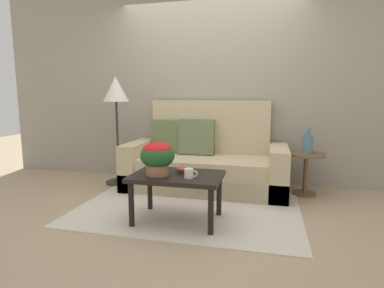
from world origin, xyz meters
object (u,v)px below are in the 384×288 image
object	(u,v)px
coffee_mug	(189,173)
snack_bowl	(182,169)
side_table	(306,166)
couch	(205,163)
coffee_table	(177,181)
table_vase	(308,143)
floor_lamp	(116,98)
potted_plant	(157,156)

from	to	relation	value
coffee_mug	snack_bowl	xyz separation A→B (m)	(-0.12, 0.19, -0.01)
side_table	snack_bowl	world-z (taller)	snack_bowl
couch	coffee_mug	xyz separation A→B (m)	(0.11, -1.26, 0.18)
couch	coffee_mug	size ratio (longest dim) A/B	16.18
coffee_table	couch	bearing A→B (deg)	88.10
coffee_table	table_vase	xyz separation A→B (m)	(1.31, 1.17, 0.24)
side_table	coffee_mug	distance (m)	1.74
coffee_mug	floor_lamp	bearing A→B (deg)	137.61
side_table	couch	bearing A→B (deg)	-178.84
potted_plant	table_vase	distance (m)	1.93
floor_lamp	snack_bowl	xyz separation A→B (m)	(1.21, -1.02, -0.68)
side_table	floor_lamp	size ratio (longest dim) A/B	0.35
floor_lamp	potted_plant	world-z (taller)	floor_lamp
potted_plant	coffee_mug	bearing A→B (deg)	-7.22
floor_lamp	table_vase	distance (m)	2.55
couch	snack_bowl	bearing A→B (deg)	-90.68
side_table	potted_plant	size ratio (longest dim) A/B	1.61
side_table	snack_bowl	bearing A→B (deg)	-139.26
floor_lamp	coffee_mug	world-z (taller)	floor_lamp
couch	coffee_table	world-z (taller)	couch
side_table	coffee_mug	xyz separation A→B (m)	(-1.15, -1.29, 0.15)
couch	potted_plant	distance (m)	1.28
table_vase	snack_bowl	bearing A→B (deg)	-139.60
potted_plant	snack_bowl	world-z (taller)	potted_plant
coffee_table	potted_plant	bearing A→B (deg)	-157.79
table_vase	coffee_table	bearing A→B (deg)	-138.15
coffee_table	snack_bowl	bearing A→B (deg)	72.41
floor_lamp	potted_plant	distance (m)	1.64
coffee_table	coffee_mug	xyz separation A→B (m)	(0.15, -0.11, 0.11)
coffee_table	floor_lamp	distance (m)	1.79
floor_lamp	coffee_mug	size ratio (longest dim) A/B	11.58
couch	floor_lamp	xyz separation A→B (m)	(-1.22, -0.05, 0.84)
snack_bowl	coffee_table	bearing A→B (deg)	-107.59
couch	side_table	xyz separation A→B (m)	(1.26, 0.03, 0.02)
side_table	coffee_mug	bearing A→B (deg)	-131.81
potted_plant	couch	bearing A→B (deg)	80.33
coffee_table	table_vase	bearing A→B (deg)	41.85
coffee_mug	side_table	bearing A→B (deg)	48.19
couch	coffee_table	bearing A→B (deg)	-91.90
coffee_table	snack_bowl	xyz separation A→B (m)	(0.03, 0.08, 0.10)
snack_bowl	table_vase	bearing A→B (deg)	40.40
couch	coffee_mug	bearing A→B (deg)	-85.02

